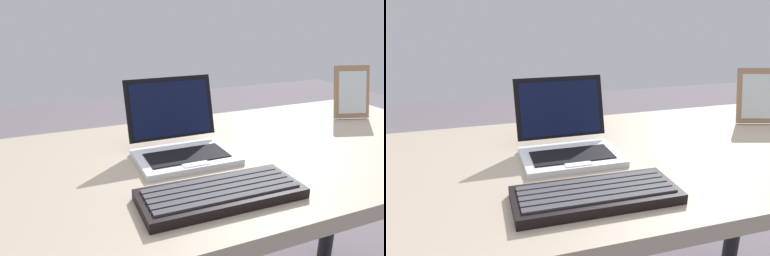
% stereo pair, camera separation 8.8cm
% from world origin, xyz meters
% --- Properties ---
extents(desk, '(1.62, 0.71, 0.76)m').
position_xyz_m(desk, '(0.00, 0.00, 0.65)').
color(desk, tan).
rests_on(desk, ground).
extents(laptop_front, '(0.25, 0.22, 0.19)m').
position_xyz_m(laptop_front, '(-0.08, 0.03, 0.80)').
color(laptop_front, silver).
rests_on(laptop_front, desk).
extents(external_keyboard, '(0.33, 0.14, 0.03)m').
position_xyz_m(external_keyboard, '(-0.09, -0.21, 0.77)').
color(external_keyboard, black).
rests_on(external_keyboard, desk).
extents(photo_frame, '(0.13, 0.09, 0.18)m').
position_xyz_m(photo_frame, '(0.60, 0.13, 0.85)').
color(photo_frame, '#8C684C').
rests_on(photo_frame, desk).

